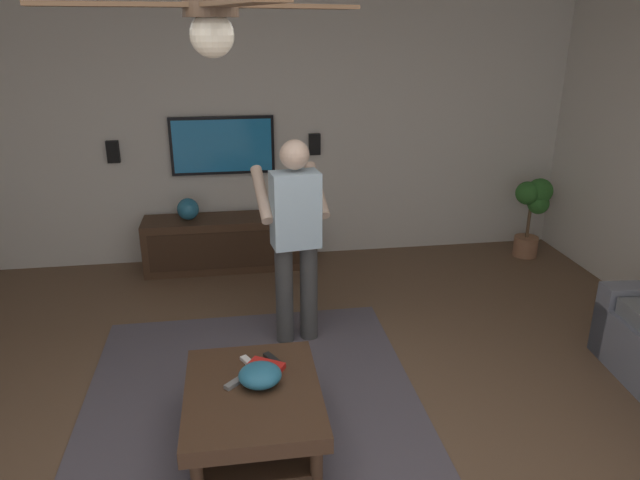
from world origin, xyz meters
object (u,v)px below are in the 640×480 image
(remote_black, at_px, (272,359))
(wall_speaker_left, at_px, (315,144))
(tv, at_px, (223,146))
(remote_grey, at_px, (235,382))
(bowl, at_px, (260,375))
(wall_speaker_right, at_px, (113,152))
(coffee_table, at_px, (253,404))
(vase_round, at_px, (188,209))
(person_standing, at_px, (295,231))
(remote_white, at_px, (249,362))
(media_console, at_px, (228,243))
(book, at_px, (264,368))
(ceiling_fan, at_px, (212,14))
(potted_plant_tall, at_px, (533,208))

(remote_black, relative_size, wall_speaker_left, 0.68)
(tv, relative_size, wall_speaker_left, 4.80)
(remote_grey, bearing_deg, bowl, 130.57)
(wall_speaker_right, bearing_deg, bowl, -157.14)
(coffee_table, xyz_separation_m, vase_round, (2.83, 0.52, 0.36))
(coffee_table, relative_size, tv, 0.95)
(person_standing, height_order, vase_round, person_standing)
(remote_white, xyz_separation_m, remote_black, (0.02, -0.15, 0.00))
(tv, height_order, remote_grey, tv)
(coffee_table, distance_m, tv, 3.21)
(media_console, height_order, bowl, media_console)
(person_standing, height_order, bowl, person_standing)
(person_standing, height_order, book, person_standing)
(remote_black, relative_size, wall_speaker_right, 0.68)
(coffee_table, height_order, person_standing, person_standing)
(vase_round, bearing_deg, coffee_table, -169.62)
(remote_white, height_order, ceiling_fan, ceiling_fan)
(remote_grey, bearing_deg, potted_plant_tall, 174.80)
(book, bearing_deg, bowl, 107.17)
(person_standing, distance_m, vase_round, 1.86)
(bowl, height_order, wall_speaker_right, wall_speaker_right)
(potted_plant_tall, bearing_deg, tv, 82.44)
(coffee_table, distance_m, ceiling_fan, 2.27)
(tv, bearing_deg, bowl, 3.59)
(coffee_table, relative_size, remote_white, 6.67)
(media_console, relative_size, remote_grey, 11.33)
(wall_speaker_left, height_order, ceiling_fan, ceiling_fan)
(bowl, bearing_deg, remote_white, 15.08)
(media_console, bearing_deg, remote_white, 2.88)
(book, bearing_deg, media_console, -54.25)
(book, xyz_separation_m, ceiling_fan, (-0.87, 0.17, 2.04))
(vase_round, bearing_deg, remote_white, -168.76)
(coffee_table, distance_m, bowl, 0.18)
(remote_grey, relative_size, ceiling_fan, 0.13)
(wall_speaker_left, relative_size, ceiling_fan, 0.18)
(remote_black, xyz_separation_m, vase_round, (2.54, 0.66, 0.25))
(bowl, distance_m, wall_speaker_right, 3.37)
(book, bearing_deg, vase_round, -46.25)
(tv, height_order, bowl, tv)
(tv, bearing_deg, remote_black, 5.77)
(vase_round, bearing_deg, person_standing, -150.05)
(potted_plant_tall, xyz_separation_m, book, (-2.45, 3.04, -0.15))
(book, xyz_separation_m, vase_round, (2.65, 0.60, 0.24))
(remote_grey, height_order, vase_round, vase_round)
(media_console, height_order, ceiling_fan, ceiling_fan)
(bowl, xyz_separation_m, vase_round, (2.78, 0.57, 0.20))
(person_standing, distance_m, potted_plant_tall, 3.08)
(ceiling_fan, bearing_deg, remote_grey, 0.87)
(bowl, bearing_deg, book, -13.78)
(media_console, relative_size, ceiling_fan, 1.43)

